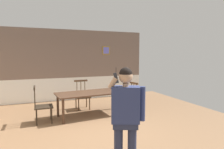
# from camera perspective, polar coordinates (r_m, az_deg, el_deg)

# --- Properties ---
(ground_plane) EXTENTS (8.29, 8.29, 0.00)m
(ground_plane) POSITION_cam_1_polar(r_m,az_deg,el_deg) (4.93, -3.39, -16.39)
(ground_plane) COLOR #846042
(room_back_partition) EXTENTS (6.23, 0.17, 2.88)m
(room_back_partition) POSITION_cam_1_polar(r_m,az_deg,el_deg) (8.25, -11.53, 2.37)
(room_back_partition) COLOR #756056
(room_back_partition) RESTS_ON ground_plane
(dining_table) EXTENTS (2.14, 1.11, 0.73)m
(dining_table) POSITION_cam_1_polar(r_m,az_deg,el_deg) (6.01, -6.20, -5.87)
(dining_table) COLOR #4C3323
(dining_table) RESTS_ON ground_plane
(chair_near_window) EXTENTS (0.49, 0.49, 0.93)m
(chair_near_window) POSITION_cam_1_polar(r_m,az_deg,el_deg) (6.68, 5.35, -6.43)
(chair_near_window) COLOR #513823
(chair_near_window) RESTS_ON ground_plane
(chair_by_doorway) EXTENTS (0.48, 0.48, 1.01)m
(chair_by_doorway) POSITION_cam_1_polar(r_m,az_deg,el_deg) (5.72, -19.78, -8.54)
(chair_by_doorway) COLOR #2D2319
(chair_by_doorway) RESTS_ON ground_plane
(chair_at_table_head) EXTENTS (0.49, 0.49, 0.99)m
(chair_at_table_head) POSITION_cam_1_polar(r_m,az_deg,el_deg) (6.83, -8.68, -6.07)
(chair_at_table_head) COLOR #513823
(chair_at_table_head) RESTS_ON ground_plane
(person_figure) EXTENTS (0.56, 0.39, 1.67)m
(person_figure) POSITION_cam_1_polar(r_m,az_deg,el_deg) (3.12, 4.08, -10.88)
(person_figure) COLOR #282E49
(person_figure) RESTS_ON ground_plane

